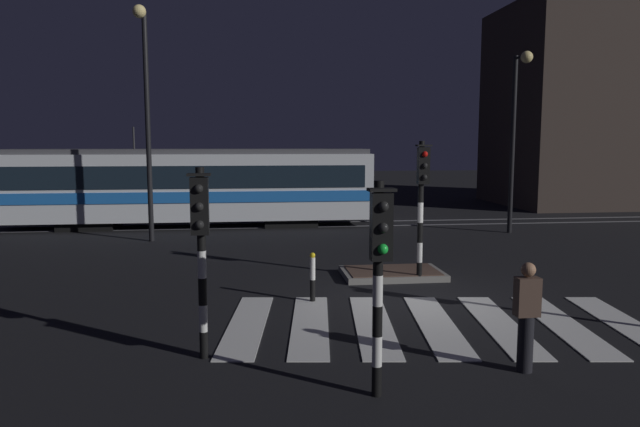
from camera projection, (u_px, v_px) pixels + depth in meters
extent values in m
plane|color=black|center=(411.00, 300.00, 13.24)|extent=(120.00, 120.00, 0.00)
cube|color=#59595E|center=(335.00, 226.00, 24.75)|extent=(80.00, 0.12, 0.03)
cube|color=#59595E|center=(331.00, 222.00, 26.17)|extent=(80.00, 0.12, 0.03)
cube|color=silver|center=(247.00, 324.00, 11.42)|extent=(1.16, 4.00, 0.02)
cube|color=silver|center=(310.00, 324.00, 11.42)|extent=(1.16, 4.00, 0.02)
cube|color=silver|center=(373.00, 324.00, 11.42)|extent=(1.16, 4.00, 0.02)
cube|color=silver|center=(436.00, 324.00, 11.43)|extent=(1.16, 4.00, 0.02)
cube|color=silver|center=(499.00, 324.00, 11.43)|extent=(1.16, 4.00, 0.02)
cube|color=silver|center=(562.00, 324.00, 11.43)|extent=(1.16, 4.00, 0.02)
cube|color=silver|center=(625.00, 324.00, 11.43)|extent=(1.16, 4.00, 0.02)
cube|color=slate|center=(392.00, 274.00, 15.52)|extent=(2.61, 1.63, 0.16)
cube|color=#4C382D|center=(392.00, 270.00, 15.51)|extent=(2.35, 1.47, 0.02)
cylinder|color=black|center=(419.00, 272.00, 14.90)|extent=(0.14, 0.14, 0.51)
cylinder|color=white|center=(420.00, 252.00, 14.84)|extent=(0.14, 0.14, 0.51)
cylinder|color=black|center=(420.00, 233.00, 14.78)|extent=(0.14, 0.14, 0.51)
cylinder|color=white|center=(420.00, 212.00, 14.72)|extent=(0.14, 0.14, 0.51)
cylinder|color=black|center=(421.00, 192.00, 14.66)|extent=(0.14, 0.14, 0.51)
cylinder|color=white|center=(421.00, 172.00, 14.59)|extent=(0.14, 0.14, 0.51)
cylinder|color=black|center=(422.00, 151.00, 14.53)|extent=(0.14, 0.14, 0.51)
cube|color=black|center=(423.00, 166.00, 14.41)|extent=(0.28, 0.20, 0.90)
sphere|color=red|center=(425.00, 154.00, 14.27)|extent=(0.14, 0.14, 0.14)
sphere|color=black|center=(425.00, 166.00, 14.30)|extent=(0.14, 0.14, 0.14)
sphere|color=black|center=(424.00, 177.00, 14.33)|extent=(0.14, 0.14, 0.14)
cube|color=black|center=(424.00, 145.00, 14.35)|extent=(0.36, 0.24, 0.04)
cylinder|color=black|center=(377.00, 381.00, 8.20)|extent=(0.14, 0.14, 0.43)
cylinder|color=white|center=(377.00, 351.00, 8.15)|extent=(0.14, 0.14, 0.43)
cylinder|color=black|center=(377.00, 321.00, 8.10)|extent=(0.14, 0.14, 0.43)
cylinder|color=white|center=(378.00, 290.00, 8.05)|extent=(0.14, 0.14, 0.43)
cylinder|color=black|center=(378.00, 260.00, 8.00)|extent=(0.14, 0.14, 0.43)
cylinder|color=white|center=(378.00, 228.00, 7.94)|extent=(0.14, 0.14, 0.43)
cylinder|color=black|center=(379.00, 197.00, 7.89)|extent=(0.14, 0.14, 0.43)
cube|color=black|center=(381.00, 227.00, 7.77)|extent=(0.28, 0.20, 0.90)
sphere|color=black|center=(383.00, 207.00, 7.63)|extent=(0.14, 0.14, 0.14)
sphere|color=black|center=(383.00, 228.00, 7.66)|extent=(0.14, 0.14, 0.14)
sphere|color=green|center=(383.00, 249.00, 7.70)|extent=(0.14, 0.14, 0.14)
cube|color=black|center=(382.00, 190.00, 7.71)|extent=(0.36, 0.24, 0.04)
cylinder|color=black|center=(204.00, 345.00, 9.64)|extent=(0.14, 0.14, 0.45)
cylinder|color=white|center=(203.00, 318.00, 9.59)|extent=(0.14, 0.14, 0.45)
cylinder|color=black|center=(203.00, 291.00, 9.53)|extent=(0.14, 0.14, 0.45)
cylinder|color=white|center=(202.00, 264.00, 9.48)|extent=(0.14, 0.14, 0.45)
cylinder|color=black|center=(201.00, 237.00, 9.43)|extent=(0.14, 0.14, 0.45)
cylinder|color=white|center=(201.00, 209.00, 9.37)|extent=(0.14, 0.14, 0.45)
cylinder|color=black|center=(200.00, 181.00, 9.32)|extent=(0.14, 0.14, 0.45)
cube|color=black|center=(200.00, 206.00, 9.20)|extent=(0.28, 0.20, 0.90)
sphere|color=black|center=(199.00, 189.00, 9.06)|extent=(0.14, 0.14, 0.14)
sphere|color=black|center=(199.00, 207.00, 9.09)|extent=(0.14, 0.14, 0.14)
sphere|color=black|center=(199.00, 225.00, 9.12)|extent=(0.14, 0.14, 0.14)
cube|color=black|center=(199.00, 175.00, 9.14)|extent=(0.36, 0.24, 0.04)
cylinder|color=black|center=(148.00, 129.00, 20.67)|extent=(0.18, 0.18, 7.97)
cylinder|color=black|center=(142.00, 12.00, 19.76)|extent=(0.10, 0.90, 0.10)
sphere|color=#F9E08C|center=(139.00, 11.00, 19.32)|extent=(0.44, 0.44, 0.44)
cylinder|color=black|center=(512.00, 146.00, 22.72)|extent=(0.18, 0.18, 6.79)
cylinder|color=black|center=(521.00, 57.00, 21.89)|extent=(0.10, 0.90, 0.10)
sphere|color=#F9E08C|center=(527.00, 57.00, 21.45)|extent=(0.44, 0.44, 0.44)
cube|color=silver|center=(191.00, 186.00, 24.55)|extent=(15.00, 2.50, 2.70)
cube|color=blue|center=(188.00, 198.00, 23.34)|extent=(14.70, 0.04, 0.44)
cube|color=blue|center=(194.00, 192.00, 25.84)|extent=(14.70, 0.04, 0.44)
cube|color=black|center=(188.00, 177.00, 23.25)|extent=(14.25, 0.03, 0.90)
cube|color=#4C4C51|center=(190.00, 151.00, 24.38)|extent=(14.70, 2.30, 0.20)
cylinder|color=#262628|center=(134.00, 139.00, 24.05)|extent=(0.08, 0.08, 1.00)
cube|color=black|center=(290.00, 221.00, 25.22)|extent=(2.20, 2.00, 0.35)
cube|color=black|center=(90.00, 224.00, 24.24)|extent=(2.20, 2.00, 0.35)
sphere|color=#F9F2CC|center=(369.00, 194.00, 25.49)|extent=(0.24, 0.24, 0.24)
cylinder|color=black|center=(525.00, 344.00, 9.05)|extent=(0.24, 0.24, 0.88)
cube|color=#4C382D|center=(527.00, 297.00, 8.96)|extent=(0.36, 0.22, 0.60)
sphere|color=#9E7051|center=(528.00, 270.00, 8.91)|extent=(0.22, 0.22, 0.22)
cylinder|color=black|center=(313.00, 291.00, 13.05)|extent=(0.12, 0.12, 0.50)
cylinder|color=white|center=(313.00, 269.00, 12.99)|extent=(0.12, 0.12, 0.50)
sphere|color=yellow|center=(313.00, 255.00, 12.95)|extent=(0.12, 0.12, 0.12)
cube|color=#382D28|center=(624.00, 107.00, 33.51)|extent=(13.94, 8.00, 11.05)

